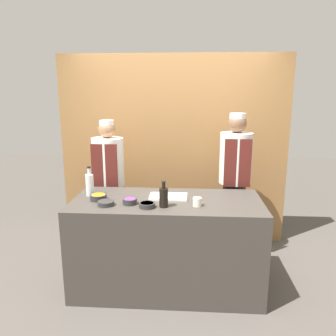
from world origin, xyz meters
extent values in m
plane|color=#4C4742|center=(0.00, 0.00, 0.00)|extent=(14.00, 14.00, 0.00)
cube|color=olive|center=(0.00, 1.21, 1.20)|extent=(2.90, 0.18, 2.40)
cube|color=#3D3833|center=(0.00, 0.00, 0.46)|extent=(1.83, 0.81, 0.92)
cylinder|color=#2D2D2D|center=(-0.16, -0.22, 0.94)|extent=(0.15, 0.15, 0.04)
cylinder|color=brown|center=(-0.16, -0.22, 0.96)|extent=(0.12, 0.12, 0.01)
cylinder|color=#2D2D2D|center=(-0.34, -0.14, 0.95)|extent=(0.13, 0.13, 0.05)
cylinder|color=#703384|center=(-0.34, -0.14, 0.96)|extent=(0.11, 0.11, 0.02)
cylinder|color=#2D2D2D|center=(-0.55, -0.19, 0.94)|extent=(0.15, 0.15, 0.04)
cylinder|color=red|center=(-0.55, -0.19, 0.95)|extent=(0.12, 0.12, 0.01)
cylinder|color=#2D2D2D|center=(-0.66, -0.04, 0.95)|extent=(0.16, 0.16, 0.05)
cylinder|color=orange|center=(-0.66, -0.04, 0.96)|extent=(0.13, 0.13, 0.02)
cube|color=white|center=(0.01, 0.08, 0.93)|extent=(0.37, 0.22, 0.02)
cylinder|color=silver|center=(-0.78, 0.09, 1.03)|extent=(0.08, 0.08, 0.22)
cylinder|color=silver|center=(-0.78, 0.09, 1.17)|extent=(0.03, 0.03, 0.07)
cylinder|color=black|center=(-0.78, 0.09, 1.21)|extent=(0.04, 0.04, 0.02)
cylinder|color=black|center=(-0.02, -0.20, 1.01)|extent=(0.08, 0.08, 0.18)
cylinder|color=black|center=(-0.02, -0.20, 1.12)|extent=(0.03, 0.03, 0.05)
cylinder|color=black|center=(-0.02, -0.20, 1.16)|extent=(0.04, 0.04, 0.01)
cylinder|color=silver|center=(0.29, -0.15, 0.96)|extent=(0.08, 0.08, 0.08)
cylinder|color=#28282D|center=(-0.74, 0.69, 0.43)|extent=(0.27, 0.27, 0.86)
cylinder|color=white|center=(-0.74, 0.69, 1.14)|extent=(0.37, 0.37, 0.57)
cube|color=#561E19|center=(-0.74, 0.52, 1.12)|extent=(0.29, 0.02, 0.52)
sphere|color=#9E704C|center=(-0.74, 0.69, 1.52)|extent=(0.19, 0.19, 0.19)
cylinder|color=white|center=(-0.74, 0.69, 1.59)|extent=(0.16, 0.16, 0.07)
cylinder|color=#28282D|center=(0.74, 0.69, 0.46)|extent=(0.26, 0.26, 0.91)
cylinder|color=silver|center=(0.74, 0.69, 1.20)|extent=(0.37, 0.37, 0.58)
cube|color=#561E19|center=(0.74, 0.52, 1.18)|extent=(0.29, 0.02, 0.53)
sphere|color=brown|center=(0.74, 0.69, 1.60)|extent=(0.21, 0.21, 0.21)
cylinder|color=white|center=(0.74, 0.69, 1.67)|extent=(0.18, 0.18, 0.07)
camera|label=1|loc=(0.21, -3.00, 1.93)|focal=35.00mm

